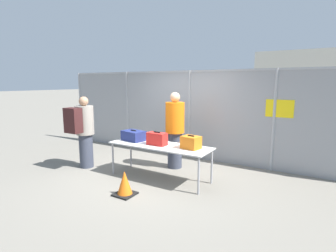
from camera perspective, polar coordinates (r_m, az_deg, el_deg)
ground_plane at (r=5.98m, az=-3.13°, el=-10.60°), size 120.00×120.00×0.00m
fence_section at (r=7.15m, az=4.74°, el=2.90°), size 8.77×0.07×2.37m
inspection_table at (r=5.58m, az=-1.80°, el=-4.61°), size 2.23×0.75×0.75m
suitcase_navy at (r=6.00m, az=-7.51°, el=-2.10°), size 0.57×0.43×0.25m
suitcase_red at (r=5.53m, az=-2.42°, el=-2.80°), size 0.42×0.22×0.29m
suitcase_orange at (r=5.25m, az=5.01°, el=-3.57°), size 0.39×0.33×0.27m
traveler_hooded at (r=6.55m, az=-18.02°, el=-0.69°), size 0.43×0.66×1.72m
security_worker_near at (r=6.26m, az=1.51°, el=-0.74°), size 0.45×0.45×1.82m
utility_trailer at (r=8.80m, az=21.11°, el=-1.89°), size 3.56×2.26×0.71m
distant_hangar at (r=44.80m, az=26.39°, el=9.96°), size 10.45×10.60×6.30m
traffic_cone at (r=4.99m, az=-9.41°, el=-12.37°), size 0.37×0.37×0.46m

